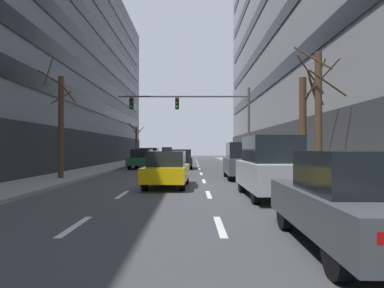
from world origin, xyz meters
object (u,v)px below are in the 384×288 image
Objects in this scene: car_parked_1 at (272,167)px; traffic_signal_0 at (203,112)px; car_driving_0 at (143,159)px; car_parked_2 at (242,161)px; car_driving_3 at (151,157)px; street_tree_2 at (305,126)px; car_parked_0 at (356,201)px; street_tree_3 at (320,117)px; car_driving_2 at (183,159)px; street_tree_0 at (62,124)px; taxi_driving_1 at (168,169)px; street_tree_1 at (137,141)px.

traffic_signal_0 reaches higher than car_parked_1.
car_parked_2 reaches higher than car_driving_0.
car_driving_3 reaches higher than car_driving_0.
street_tree_2 is (9.27, -18.44, 1.83)m from car_driving_3.
car_parked_2 is (0.00, 13.00, 0.18)m from car_parked_0.
car_parked_1 is 0.79× the size of street_tree_3.
car_parked_2 is 0.75× the size of street_tree_2.
street_tree_3 is at bearing -58.35° from car_driving_0.
street_tree_3 is at bearing 73.38° from car_parked_0.
car_driving_2 is at bearing 111.33° from car_parked_2.
street_tree_3 is at bearing -20.82° from street_tree_0.
car_driving_3 is 0.84× the size of street_tree_3.
street_tree_3 is at bearing -68.16° from car_driving_2.
car_driving_2 is 22.49m from car_parked_0.
traffic_signal_0 is at bearing -35.00° from car_driving_0.
taxi_driving_1 is at bearing -100.27° from traffic_signal_0.
street_tree_2 is (2.29, -3.56, 1.68)m from car_parked_2.
street_tree_3 reaches higher than car_parked_2.
traffic_signal_0 is (1.57, -3.15, 3.60)m from car_driving_2.
car_parked_0 is at bearing -106.62° from street_tree_3.
street_tree_0 reaches higher than car_driving_0.
car_driving_2 is 0.97× the size of car_parked_1.
car_driving_0 is at bearing 74.87° from street_tree_0.
car_parked_2 is (3.83, 3.88, 0.22)m from taxi_driving_1.
car_parked_0 is at bearing -75.97° from car_driving_3.
car_driving_2 is at bearing 114.77° from street_tree_2.
car_parked_0 is (6.97, -27.89, -0.03)m from car_driving_3.
car_driving_0 is 0.79× the size of street_tree_2.
street_tree_3 reaches higher than car_driving_3.
street_tree_0 is at bearing 159.18° from street_tree_3.
street_tree_0 reaches higher than street_tree_1.
car_parked_2 is 4.55m from street_tree_2.
car_parked_1 reaches higher than taxi_driving_1.
street_tree_0 reaches higher than street_tree_2.
taxi_driving_1 is 0.66× the size of street_tree_0.
taxi_driving_1 is 9.89m from car_parked_0.
street_tree_2 is 1.01× the size of street_tree_3.
car_driving_2 is 15.89m from street_tree_3.
street_tree_0 is (-5.87, 3.01, 2.20)m from taxi_driving_1.
street_tree_0 is 12.29m from street_tree_2.
street_tree_2 is 1.87m from street_tree_3.
taxi_driving_1 is 19.03m from car_driving_3.
car_parked_2 reaches higher than taxi_driving_1.
car_driving_3 is 0.71× the size of street_tree_0.
taxi_driving_1 is 1.02× the size of car_parked_2.
car_driving_0 is at bearing 126.12° from car_parked_2.
car_parked_0 is at bearing -72.92° from car_driving_0.
car_driving_0 is at bearing -78.45° from street_tree_1.
taxi_driving_1 is 6.64m from street_tree_3.
traffic_signal_0 is at bearing -63.60° from car_driving_2.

